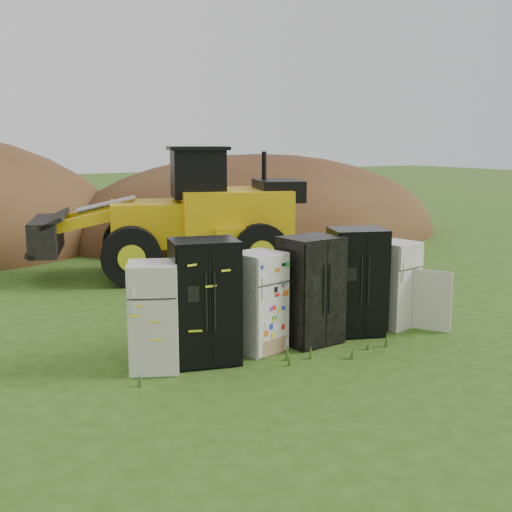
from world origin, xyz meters
The scene contains 9 objects.
ground centered at (0.00, 0.00, 0.00)m, with size 120.00×120.00×0.00m, color #294E14.
fridge_leftmost centered at (-2.47, 0.04, 0.85)m, with size 0.75×0.72×1.69m, color beige, non-canonical shape.
fridge_black_side centered at (-1.63, -0.02, 0.99)m, with size 1.04×0.82×1.99m, color black, non-canonical shape.
fridge_sticker centered at (-0.61, 0.04, 0.84)m, with size 0.75×0.69×1.68m, color white, non-canonical shape.
fridge_dark_mid centered at (0.39, -0.04, 0.94)m, with size 0.96×0.78×1.88m, color black, non-canonical shape.
fridge_black_right centered at (1.45, 0.01, 0.97)m, with size 0.97×0.81×1.94m, color black, non-canonical shape.
fridge_open_door centered at (2.38, 0.01, 0.81)m, with size 0.74×0.68×1.63m, color beige, non-canonical shape.
wheel_loader centered at (0.41, 6.56, 1.68)m, with size 6.94×2.81×3.36m, color gold, non-canonical shape.
dirt_mound_right centered at (6.27, 11.87, 0.00)m, with size 14.79×10.84×6.04m, color #402214.
Camera 1 is at (-5.87, -8.97, 3.51)m, focal length 45.00 mm.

